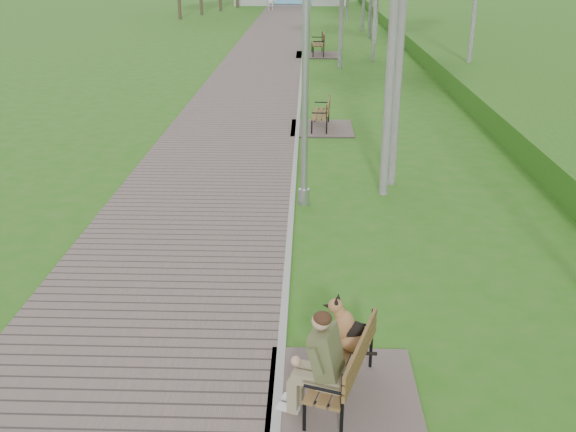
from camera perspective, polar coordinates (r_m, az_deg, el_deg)
name	(u,v)px	position (r m, az deg, el deg)	size (l,w,h in m)	color
ground	(292,198)	(12.43, 0.40, 1.57)	(120.00, 120.00, 0.00)	#296C15
walkway	(269,47)	(33.47, -1.71, 14.81)	(3.50, 67.00, 0.04)	#6B5C56
kerb	(304,47)	(33.41, 1.39, 14.80)	(0.10, 67.00, 0.05)	#999993
embankment	(555,53)	(34.01, 22.61, 13.25)	(14.00, 70.00, 1.60)	#457327
bench_main	(336,371)	(6.87, 4.32, -13.57)	(1.61, 1.79, 1.41)	#6B5C56
bench_second	(321,122)	(17.46, 2.92, 8.32)	(1.66, 1.84, 1.02)	#6B5C56
bench_third	(318,50)	(30.67, 2.66, 14.51)	(2.06, 2.29, 1.26)	#6B5C56
lamp_post_near	(305,70)	(11.46, 1.55, 12.83)	(0.21, 0.21, 5.39)	#9B9EA3
lamp_post_second	(309,2)	(33.09, 1.89, 18.51)	(0.18, 0.18, 4.71)	#9B9EA3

